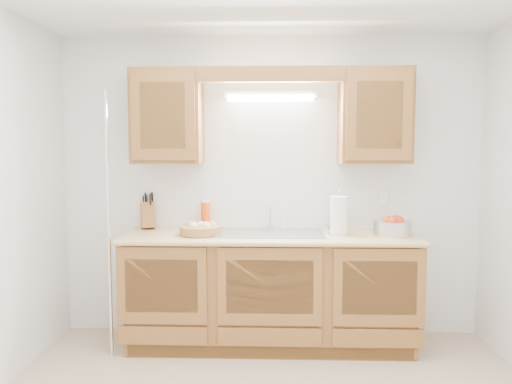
{
  "coord_description": "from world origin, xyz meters",
  "views": [
    {
      "loc": [
        0.02,
        -2.7,
        1.57
      ],
      "look_at": [
        -0.1,
        0.85,
        1.26
      ],
      "focal_mm": 35.0,
      "sensor_mm": 36.0,
      "label": 1
    }
  ],
  "objects_px": {
    "knife_block": "(148,215)",
    "apple_bowl": "(392,227)",
    "fruit_basket": "(201,229)",
    "paper_towel": "(339,216)"
  },
  "relations": [
    {
      "from": "knife_block",
      "to": "apple_bowl",
      "type": "relative_size",
      "value": 0.84
    },
    {
      "from": "fruit_basket",
      "to": "apple_bowl",
      "type": "height_order",
      "value": "apple_bowl"
    },
    {
      "from": "fruit_basket",
      "to": "apple_bowl",
      "type": "bearing_deg",
      "value": 0.96
    },
    {
      "from": "fruit_basket",
      "to": "knife_block",
      "type": "bearing_deg",
      "value": 149.85
    },
    {
      "from": "knife_block",
      "to": "paper_towel",
      "type": "xyz_separation_m",
      "value": [
        1.57,
        -0.24,
        0.04
      ]
    },
    {
      "from": "knife_block",
      "to": "apple_bowl",
      "type": "height_order",
      "value": "knife_block"
    },
    {
      "from": "knife_block",
      "to": "apple_bowl",
      "type": "bearing_deg",
      "value": -28.87
    },
    {
      "from": "knife_block",
      "to": "paper_towel",
      "type": "relative_size",
      "value": 0.89
    },
    {
      "from": "fruit_basket",
      "to": "knife_block",
      "type": "relative_size",
      "value": 1.17
    },
    {
      "from": "knife_block",
      "to": "apple_bowl",
      "type": "xyz_separation_m",
      "value": [
        1.98,
        -0.26,
        -0.05
      ]
    }
  ]
}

